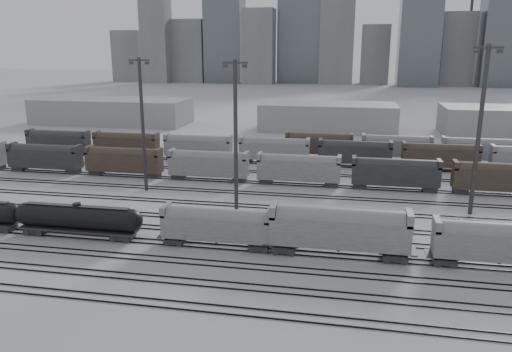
% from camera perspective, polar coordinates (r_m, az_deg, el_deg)
% --- Properties ---
extents(ground, '(900.00, 900.00, 0.00)m').
position_cam_1_polar(ground, '(63.29, -5.64, -8.34)').
color(ground, silver).
rests_on(ground, ground).
extents(tracks, '(220.00, 71.50, 0.16)m').
position_cam_1_polar(tracks, '(79.12, -2.06, -3.44)').
color(tracks, black).
rests_on(tracks, ground).
extents(tank_car_b, '(18.08, 3.01, 4.47)m').
position_cam_1_polar(tank_car_b, '(70.21, -19.67, -4.55)').
color(tank_car_b, '#232326').
rests_on(tank_car_b, ground).
extents(hopper_car_a, '(13.90, 2.76, 4.97)m').
position_cam_1_polar(hopper_car_a, '(62.79, -4.56, -5.49)').
color(hopper_car_a, '#232326').
rests_on(hopper_car_a, ground).
extents(hopper_car_b, '(16.60, 3.30, 5.94)m').
position_cam_1_polar(hopper_car_b, '(60.51, 9.50, -5.85)').
color(hopper_car_b, '#232326').
rests_on(hopper_car_b, ground).
extents(hopper_car_c, '(14.92, 2.96, 5.34)m').
position_cam_1_polar(hopper_car_c, '(63.05, 26.27, -6.73)').
color(hopper_car_c, '#232326').
rests_on(hopper_car_c, ground).
extents(light_mast_b, '(3.65, 0.58, 22.81)m').
position_cam_1_polar(light_mast_b, '(87.49, -12.84, 6.05)').
color(light_mast_b, '#333335').
rests_on(light_mast_b, ground).
extents(light_mast_c, '(3.65, 0.58, 22.83)m').
position_cam_1_polar(light_mast_c, '(72.65, -2.34, 4.71)').
color(light_mast_c, '#333335').
rests_on(light_mast_c, ground).
extents(light_mast_d, '(3.99, 0.64, 24.92)m').
position_cam_1_polar(light_mast_d, '(79.48, 24.19, 5.11)').
color(light_mast_d, '#333335').
rests_on(light_mast_d, ground).
extents(bg_string_near, '(151.00, 3.00, 5.60)m').
position_cam_1_polar(bg_string_near, '(90.88, 4.90, 0.69)').
color(bg_string_near, gray).
rests_on(bg_string_near, ground).
extents(bg_string_mid, '(151.00, 3.00, 5.60)m').
position_cam_1_polar(bg_string_mid, '(106.03, 11.22, 2.49)').
color(bg_string_mid, '#232326').
rests_on(bg_string_mid, ground).
extents(bg_string_far, '(66.00, 3.00, 5.60)m').
position_cam_1_polar(bg_string_far, '(115.35, 19.95, 2.86)').
color(bg_string_far, '#48392D').
rests_on(bg_string_far, ground).
extents(warehouse_left, '(50.00, 18.00, 8.00)m').
position_cam_1_polar(warehouse_left, '(170.54, -16.15, 7.14)').
color(warehouse_left, '#9B9B9E').
rests_on(warehouse_left, ground).
extents(warehouse_mid, '(40.00, 18.00, 8.00)m').
position_cam_1_polar(warehouse_mid, '(152.32, 8.23, 6.72)').
color(warehouse_mid, '#9B9B9E').
rests_on(warehouse_mid, ground).
extents(warehouse_right, '(35.00, 18.00, 8.00)m').
position_cam_1_polar(warehouse_right, '(158.11, 26.72, 5.60)').
color(warehouse_right, '#9B9B9E').
rests_on(warehouse_right, ground).
extents(skyline, '(316.00, 22.40, 95.00)m').
position_cam_1_polar(skyline, '(335.95, 10.27, 16.16)').
color(skyline, gray).
rests_on(skyline, ground).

